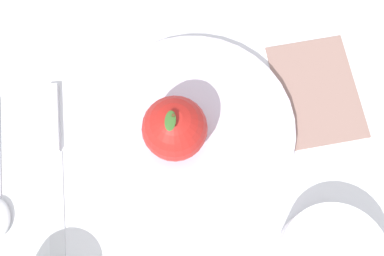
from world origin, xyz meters
The scene contains 5 objects.
ground_plane centered at (0.00, 0.00, 0.00)m, with size 2.40×2.40×0.00m, color silver.
dinner_plate centered at (-0.03, 0.02, 0.01)m, with size 0.25×0.25×0.02m.
apple centered at (-0.01, 0.01, 0.05)m, with size 0.08×0.08×0.09m.
knife centered at (0.08, -0.11, 0.00)m, with size 0.20×0.14×0.01m.
linen_napkin centered at (-0.15, 0.14, 0.00)m, with size 0.10×0.14×0.00m, color gray.
Camera 1 is at (0.14, 0.11, 0.60)m, focal length 47.20 mm.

